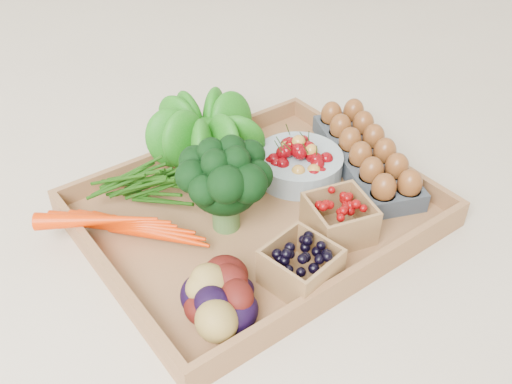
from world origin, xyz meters
TOP-DOWN VIEW (x-y plane):
  - ground at (0.00, 0.00)m, footprint 4.00×4.00m
  - tray at (0.00, 0.00)m, footprint 0.55×0.45m
  - carrots at (-0.19, 0.06)m, footprint 0.19×0.14m
  - lettuce at (0.02, 0.18)m, footprint 0.15×0.15m
  - broccoli at (-0.06, 0.00)m, footprint 0.15×0.15m
  - cherry_bowl at (0.13, 0.04)m, footprint 0.16×0.16m
  - egg_carton at (0.25, -0.02)m, footprint 0.21×0.32m
  - potatoes at (-0.17, -0.15)m, footprint 0.15×0.15m
  - punnet_blackberry at (-0.04, -0.17)m, footprint 0.11×0.11m
  - punnet_raspberry at (0.08, -0.12)m, footprint 0.12×0.12m

SIDE VIEW (x-z plane):
  - ground at x=0.00m, z-range 0.00..0.00m
  - tray at x=0.00m, z-range 0.00..0.01m
  - egg_carton at x=0.25m, z-range 0.01..0.05m
  - cherry_bowl at x=0.13m, z-range 0.01..0.06m
  - carrots at x=-0.19m, z-range 0.01..0.06m
  - punnet_blackberry at x=-0.04m, z-range 0.01..0.08m
  - punnet_raspberry at x=0.08m, z-range 0.01..0.08m
  - potatoes at x=-0.17m, z-range 0.01..0.10m
  - broccoli at x=-0.06m, z-range 0.01..0.13m
  - lettuce at x=0.02m, z-range 0.02..0.16m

